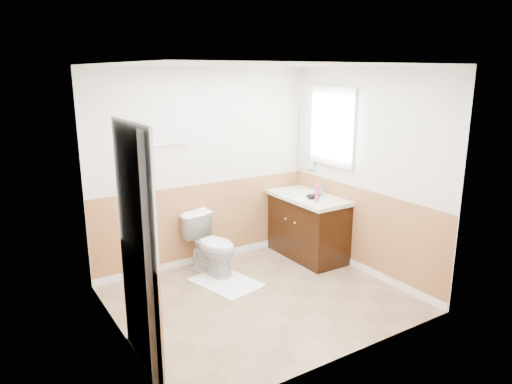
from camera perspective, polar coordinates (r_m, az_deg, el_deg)
floor at (r=5.31m, az=0.55°, el=-12.84°), size 3.00×3.00×0.00m
ceiling at (r=4.72m, az=0.62°, el=15.25°), size 3.00×3.00×0.00m
wall_back at (r=5.97m, az=-6.23°, el=2.93°), size 3.00×0.00×3.00m
wall_front at (r=3.88m, az=11.11°, el=-3.60°), size 3.00×0.00×3.00m
wall_left at (r=4.27m, az=-16.59°, el=-2.29°), size 0.00×3.00×3.00m
wall_right at (r=5.80m, az=13.13°, el=2.29°), size 0.00×3.00×3.00m
wainscot_back at (r=6.15m, az=-5.99°, el=-3.95°), size 3.00×0.00×3.00m
wainscot_front at (r=4.18m, az=10.48°, el=-13.38°), size 3.00×0.00×3.00m
wainscot_left at (r=4.53m, az=-15.75°, el=-11.38°), size 0.00×2.60×2.60m
wainscot_right at (r=5.99m, az=12.64°, el=-4.75°), size 0.00×2.60×2.60m
toilet at (r=5.81m, az=-5.44°, el=-6.40°), size 0.58×0.80×0.74m
bath_mat at (r=5.66m, az=-3.65°, el=-10.93°), size 0.72×0.91×0.02m
vanity_cabinet at (r=6.33m, az=6.35°, el=-4.37°), size 0.55×1.10×0.80m
vanity_knob_left at (r=6.04m, az=4.75°, el=-3.78°), size 0.03×0.03×0.03m
vanity_knob_right at (r=6.19m, az=3.63°, el=-3.30°), size 0.03×0.03×0.03m
countertop at (r=6.20m, az=6.38°, el=-0.66°), size 0.60×1.15×0.05m
sink_basin at (r=6.32m, az=5.62°, el=-0.05°), size 0.36×0.36×0.02m
faucet at (r=6.41m, az=6.90°, el=0.69°), size 0.02×0.02×0.14m
lotion_bottle at (r=5.91m, az=7.44°, el=-0.12°), size 0.05×0.05×0.22m
soap_dispenser at (r=6.22m, az=7.65°, el=0.42°), size 0.11×0.11×0.18m
hair_dryer_body at (r=6.04m, az=7.06°, el=-0.50°), size 0.14×0.07×0.07m
hair_dryer_handle at (r=6.10m, az=6.29°, el=-0.63°), size 0.03×0.03×0.07m
mirror_panel at (r=6.53m, az=6.25°, el=6.60°), size 0.02×0.35×0.90m
window_frame at (r=6.12m, az=9.26°, el=7.85°), size 0.04×0.80×1.00m
window_glass at (r=6.13m, az=9.38°, el=7.86°), size 0.01×0.70×0.90m
door at (r=3.96m, az=-13.11°, el=-6.89°), size 0.29×0.78×2.04m
door_frame at (r=3.93m, az=-14.17°, el=-6.94°), size 0.02×0.92×2.10m
door_knob at (r=4.29m, az=-13.79°, el=-6.21°), size 0.06×0.06×0.06m
towel_bar at (r=5.64m, az=-11.13°, el=5.69°), size 0.62×0.02×0.02m
tp_holder_bar at (r=6.00m, az=-6.64°, el=-2.45°), size 0.14×0.02×0.02m
tp_roll at (r=6.00m, az=-6.64°, el=-2.45°), size 0.10×0.11×0.11m
tp_sheet at (r=6.03m, az=-6.61°, el=-3.45°), size 0.10×0.01×0.16m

